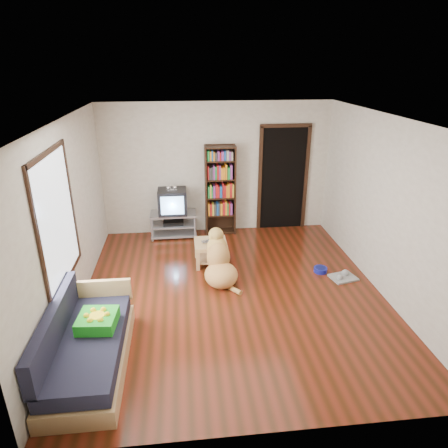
{
  "coord_description": "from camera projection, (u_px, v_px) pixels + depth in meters",
  "views": [
    {
      "loc": [
        -0.71,
        -5.2,
        3.3
      ],
      "look_at": [
        -0.07,
        0.6,
        0.9
      ],
      "focal_mm": 32.0,
      "sensor_mm": 36.0,
      "label": 1
    }
  ],
  "objects": [
    {
      "name": "wall_front",
      "position": [
        273.0,
        320.0,
        3.32
      ],
      "size": [
        4.5,
        0.0,
        4.5
      ],
      "primitive_type": "plane",
      "rotation": [
        -1.57,
        0.0,
        0.0
      ],
      "color": "beige",
      "rests_on": "ground"
    },
    {
      "name": "wall_back",
      "position": [
        217.0,
        169.0,
        7.91
      ],
      "size": [
        4.5,
        0.0,
        4.5
      ],
      "primitive_type": "plane",
      "rotation": [
        1.57,
        0.0,
        0.0
      ],
      "color": "beige",
      "rests_on": "ground"
    },
    {
      "name": "ground",
      "position": [
        233.0,
        293.0,
        6.11
      ],
      "size": [
        5.0,
        5.0,
        0.0
      ],
      "primitive_type": "plane",
      "color": "#5F1F10",
      "rests_on": "ground"
    },
    {
      "name": "wall_right",
      "position": [
        385.0,
        208.0,
        5.84
      ],
      "size": [
        0.0,
        5.0,
        5.0
      ],
      "primitive_type": "plane",
      "rotation": [
        1.57,
        0.0,
        -1.57
      ],
      "color": "beige",
      "rests_on": "ground"
    },
    {
      "name": "ceiling",
      "position": [
        234.0,
        119.0,
        5.12
      ],
      "size": [
        5.0,
        5.0,
        0.0
      ],
      "primitive_type": "plane",
      "rotation": [
        3.14,
        0.0,
        0.0
      ],
      "color": "white",
      "rests_on": "ground"
    },
    {
      "name": "laptop",
      "position": [
        211.0,
        242.0,
        6.83
      ],
      "size": [
        0.33,
        0.26,
        0.02
      ],
      "primitive_type": "imported",
      "rotation": [
        0.0,
        0.0,
        0.27
      ],
      "color": "silver",
      "rests_on": "coffee_table"
    },
    {
      "name": "sofa",
      "position": [
        86.0,
        348.0,
        4.55
      ],
      "size": [
        0.8,
        1.8,
        0.8
      ],
      "color": "tan",
      "rests_on": "ground"
    },
    {
      "name": "dog",
      "position": [
        219.0,
        262.0,
        6.37
      ],
      "size": [
        0.59,
        1.0,
        0.85
      ],
      "color": "#D88C53",
      "rests_on": "ground"
    },
    {
      "name": "crt_tv",
      "position": [
        172.0,
        201.0,
        7.82
      ],
      "size": [
        0.55,
        0.52,
        0.58
      ],
      "color": "black",
      "rests_on": "tv_stand"
    },
    {
      "name": "grey_rag",
      "position": [
        343.0,
        277.0,
        6.51
      ],
      "size": [
        0.46,
        0.4,
        0.03
      ],
      "primitive_type": "cube",
      "rotation": [
        0.0,
        0.0,
        0.24
      ],
      "color": "gray",
      "rests_on": "ground"
    },
    {
      "name": "window",
      "position": [
        57.0,
        220.0,
        4.85
      ],
      "size": [
        0.03,
        1.46,
        1.7
      ],
      "color": "white",
      "rests_on": "wall_left"
    },
    {
      "name": "bookshelf",
      "position": [
        220.0,
        186.0,
        7.89
      ],
      "size": [
        0.6,
        0.3,
        1.8
      ],
      "color": "black",
      "rests_on": "ground"
    },
    {
      "name": "doorway",
      "position": [
        283.0,
        176.0,
        8.1
      ],
      "size": [
        1.03,
        0.05,
        2.19
      ],
      "color": "black",
      "rests_on": "wall_back"
    },
    {
      "name": "wall_left",
      "position": [
        68.0,
        220.0,
        5.39
      ],
      "size": [
        0.0,
        5.0,
        5.0
      ],
      "primitive_type": "plane",
      "rotation": [
        1.57,
        0.0,
        1.57
      ],
      "color": "beige",
      "rests_on": "ground"
    },
    {
      "name": "dog_bowl",
      "position": [
        320.0,
        270.0,
        6.7
      ],
      "size": [
        0.22,
        0.22,
        0.08
      ],
      "primitive_type": "cylinder",
      "color": "#151B95",
      "rests_on": "ground"
    },
    {
      "name": "green_cushion",
      "position": [
        98.0,
        321.0,
        4.65
      ],
      "size": [
        0.46,
        0.46,
        0.14
      ],
      "primitive_type": "cube",
      "rotation": [
        0.0,
        0.0,
        -0.08
      ],
      "color": "green",
      "rests_on": "sofa"
    },
    {
      "name": "coffee_table",
      "position": [
        211.0,
        248.0,
        6.91
      ],
      "size": [
        0.55,
        0.55,
        0.4
      ],
      "color": "#D2B76B",
      "rests_on": "ground"
    },
    {
      "name": "tv_stand",
      "position": [
        174.0,
        224.0,
        7.98
      ],
      "size": [
        0.9,
        0.45,
        0.5
      ],
      "color": "#99999E",
      "rests_on": "ground"
    }
  ]
}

